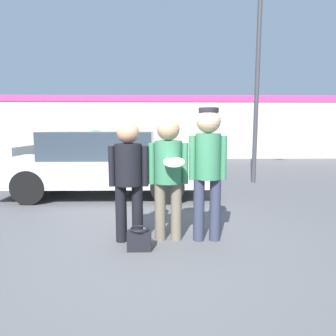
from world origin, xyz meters
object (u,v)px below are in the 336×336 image
person_right (208,162)px  shrub (96,146)px  person_left (129,172)px  person_middle_with_frisbee (168,168)px  handbag (139,240)px  parked_car_near (105,163)px  street_lamp (269,33)px

person_right → shrub: 10.87m
person_left → person_middle_with_frisbee: size_ratio=0.97×
person_middle_with_frisbee → person_right: bearing=-2.8°
person_right → handbag: bearing=-159.7°
parked_car_near → person_middle_with_frisbee: bearing=-63.9°
person_middle_with_frisbee → handbag: person_middle_with_frisbee is taller
person_middle_with_frisbee → person_right: (0.52, -0.03, 0.09)m
person_middle_with_frisbee → shrub: person_middle_with_frisbee is taller
parked_car_near → handbag: 3.43m
person_left → handbag: person_left is taller
parked_car_near → street_lamp: bearing=19.9°
person_right → parked_car_near: bearing=123.7°
parked_car_near → shrub: (-1.79, 7.32, -0.02)m
person_middle_with_frisbee → shrub: size_ratio=1.16×
person_middle_with_frisbee → shrub: bearing=107.4°
parked_car_near → shrub: bearing=103.7°
street_lamp → shrub: (-5.97, 5.81, -3.32)m
parked_car_near → shrub: parked_car_near is taller
street_lamp → shrub: 8.97m
person_middle_with_frisbee → parked_car_near: (-1.40, 2.86, -0.25)m
handbag → street_lamp: bearing=56.3°
person_left → shrub: 10.57m
person_middle_with_frisbee → street_lamp: (2.78, 4.37, 3.05)m
shrub → handbag: size_ratio=4.79×
street_lamp → parked_car_near: bearing=-160.1°
person_left → handbag: bearing=-63.9°
person_left → person_right: person_right is taller
shrub → handbag: 10.93m
person_right → parked_car_near: size_ratio=0.40×
shrub → person_right: bearing=-70.0°
street_lamp → shrub: street_lamp is taller
person_right → street_lamp: size_ratio=0.27×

